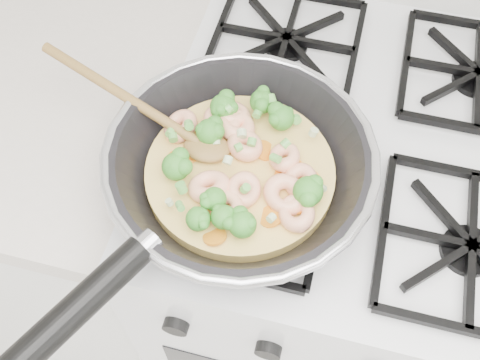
# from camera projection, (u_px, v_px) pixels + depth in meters

# --- Properties ---
(stove) EXTENTS (0.60, 0.60, 0.92)m
(stove) POSITION_uv_depth(u_px,v_px,m) (326.00, 262.00, 1.19)
(stove) COLOR white
(stove) RESTS_ON ground
(skillet) EXTENTS (0.47, 0.49, 0.10)m
(skillet) POSITION_uv_depth(u_px,v_px,m) (237.00, 168.00, 0.71)
(skillet) COLOR black
(skillet) RESTS_ON stove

